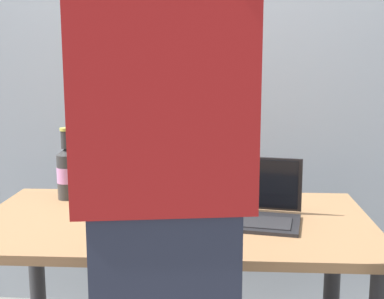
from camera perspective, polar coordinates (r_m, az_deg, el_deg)
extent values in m
cube|color=olive|center=(1.86, -1.92, -8.05)|extent=(1.39, 0.76, 0.03)
cylinder|color=#2D2D30|center=(2.42, -16.76, -13.25)|extent=(0.07, 0.07, 0.70)
cylinder|color=#2D2D30|center=(2.33, 15.20, -14.10)|extent=(0.07, 0.07, 0.70)
cube|color=black|center=(1.81, 6.37, -7.94)|extent=(0.37, 0.28, 0.01)
cube|color=#232326|center=(1.79, 6.31, -7.87)|extent=(0.30, 0.18, 0.00)
cube|color=black|center=(1.90, 6.93, -3.70)|extent=(0.34, 0.10, 0.20)
cube|color=black|center=(1.90, 6.92, -3.73)|extent=(0.31, 0.09, 0.19)
cylinder|color=#472B14|center=(2.07, -10.10, -3.45)|extent=(0.06, 0.06, 0.17)
cone|color=#472B14|center=(2.05, -10.18, -0.87)|extent=(0.06, 0.06, 0.02)
cylinder|color=#472B14|center=(2.04, -10.22, 0.28)|extent=(0.03, 0.03, 0.06)
cylinder|color=#BFB74C|center=(2.03, -10.25, 1.31)|extent=(0.03, 0.03, 0.01)
cylinder|color=#B7BD6A|center=(2.07, -10.11, -3.23)|extent=(0.06, 0.06, 0.06)
cylinder|color=#333333|center=(2.14, -13.69, -2.96)|extent=(0.08, 0.08, 0.18)
cone|color=#333333|center=(2.12, -13.80, -0.23)|extent=(0.08, 0.08, 0.03)
cylinder|color=#333333|center=(2.11, -13.86, 1.06)|extent=(0.03, 0.03, 0.07)
cylinder|color=#BFB74C|center=(2.10, -13.91, 2.17)|extent=(0.04, 0.04, 0.01)
cylinder|color=#C782B7|center=(2.14, -13.70, -2.72)|extent=(0.08, 0.08, 0.06)
cube|color=red|center=(1.17, -3.29, 9.20)|extent=(0.43, 0.27, 0.65)
cube|color=#99A3AD|center=(2.61, -0.27, 10.36)|extent=(6.00, 0.10, 2.60)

